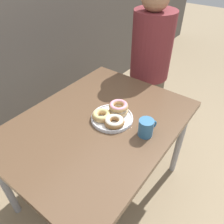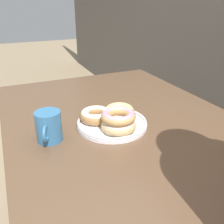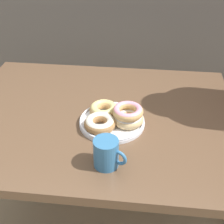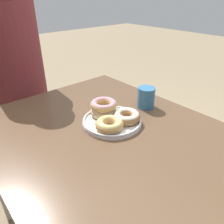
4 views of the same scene
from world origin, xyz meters
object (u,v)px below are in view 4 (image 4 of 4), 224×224
donut_plate (111,116)px  coffee_mug (146,97)px  dining_table (112,148)px  person_figure (17,81)px

donut_plate → coffee_mug: (0.00, -0.24, 0.02)m
dining_table → person_figure: bearing=6.0°
donut_plate → person_figure: (0.76, 0.15, -0.00)m
donut_plate → person_figure: person_figure is taller
donut_plate → coffee_mug: bearing=-89.4°
dining_table → coffee_mug: 0.34m
coffee_mug → person_figure: person_figure is taller
dining_table → donut_plate: (0.08, -0.06, 0.11)m
person_figure → donut_plate: bearing=-168.7°
dining_table → donut_plate: bearing=-39.3°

